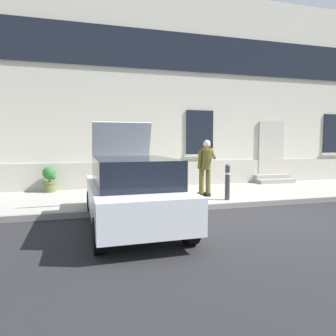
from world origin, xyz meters
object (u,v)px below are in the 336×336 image
object	(u,v)px
bollard_far_left	(108,185)
planter_olive	(50,179)
bollard_near_person	(227,181)
planter_cream	(127,177)
hatchback_car_white	(132,190)
person_on_phone	(206,164)

from	to	relation	value
bollard_far_left	planter_olive	xyz separation A→B (m)	(-1.70, 2.89, -0.11)
bollard_near_person	planter_cream	world-z (taller)	bollard_near_person
bollard_far_left	planter_cream	world-z (taller)	bollard_far_left
hatchback_car_white	planter_olive	distance (m)	4.94
hatchback_car_white	bollard_near_person	bearing A→B (deg)	27.58
planter_olive	planter_cream	bearing A→B (deg)	-5.31
person_on_phone	bollard_far_left	bearing A→B (deg)	-179.49
hatchback_car_white	bollard_far_left	size ratio (longest dim) A/B	3.92
bollard_far_left	person_on_phone	xyz separation A→B (m)	(3.00, 0.66, 0.44)
bollard_near_person	planter_olive	size ratio (longest dim) A/B	1.22
person_on_phone	planter_olive	bearing A→B (deg)	142.66
bollard_far_left	planter_cream	bearing A→B (deg)	72.07
hatchback_car_white	bollard_near_person	xyz separation A→B (m)	(3.03, 1.58, -0.09)
hatchback_car_white	bollard_far_left	xyz separation A→B (m)	(-0.38, 1.58, -0.09)
person_on_phone	planter_olive	distance (m)	5.23
planter_cream	planter_olive	bearing A→B (deg)	174.69
bollard_near_person	planter_olive	world-z (taller)	bollard_near_person
bollard_near_person	bollard_far_left	size ratio (longest dim) A/B	1.00
planter_cream	bollard_far_left	bearing A→B (deg)	-107.93
hatchback_car_white	planter_olive	bearing A→B (deg)	114.95
person_on_phone	planter_olive	xyz separation A→B (m)	(-4.70, 2.23, -0.54)
planter_olive	person_on_phone	bearing A→B (deg)	-25.44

